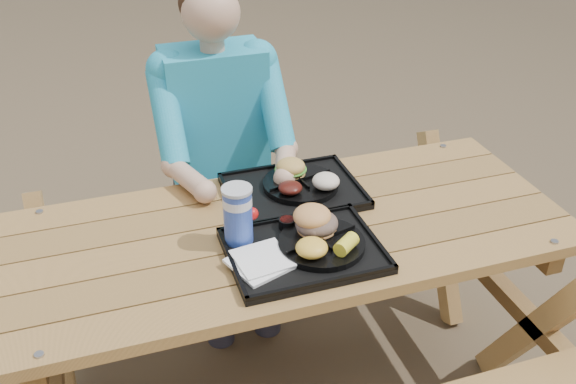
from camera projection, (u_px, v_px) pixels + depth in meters
name	position (u px, v px, depth m)	size (l,w,h in m)	color
picnic_table	(288.00, 316.00, 2.23)	(1.80, 1.49, 0.75)	#999999
tray_near	(303.00, 251.00, 1.91)	(0.45, 0.35, 0.02)	black
tray_far	(293.00, 192.00, 2.20)	(0.45, 0.35, 0.02)	black
plate_near	(322.00, 243.00, 1.91)	(0.26, 0.26, 0.02)	black
plate_far	(301.00, 184.00, 2.20)	(0.26, 0.26, 0.02)	black
napkin_stack	(260.00, 262.00, 1.83)	(0.15, 0.15, 0.02)	white
soda_cup	(238.00, 216.00, 1.89)	(0.09, 0.09, 0.17)	#1535A3
condiment_bbq	(287.00, 223.00, 1.99)	(0.05, 0.05, 0.03)	black
condiment_mustard	(308.00, 217.00, 2.02)	(0.05, 0.05, 0.03)	yellow
sandwich	(317.00, 213.00, 1.92)	(0.12, 0.12, 0.13)	#E39650
mac_cheese	(312.00, 248.00, 1.83)	(0.09, 0.09, 0.05)	yellow
corn_cob	(346.00, 244.00, 1.85)	(0.08, 0.08, 0.04)	yellow
cutlery_far	(241.00, 195.00, 2.16)	(0.03, 0.15, 0.01)	black
burger	(291.00, 163.00, 2.21)	(0.10, 0.10, 0.09)	gold
baked_beans	(290.00, 188.00, 2.13)	(0.08, 0.08, 0.04)	#46130E
potato_salad	(326.00, 181.00, 2.15)	(0.09, 0.09, 0.05)	#F5E4CF
diner	(220.00, 167.00, 2.59)	(0.48, 0.84, 1.28)	#1B97C0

